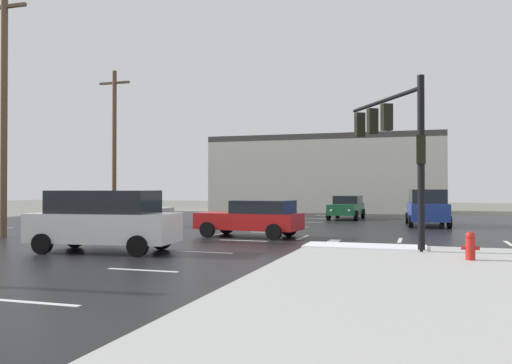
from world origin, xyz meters
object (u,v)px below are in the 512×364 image
object	(u,v)px
sedan_green	(347,207)
traffic_signal_mast	(394,134)
suv_white	(104,219)
sedan_red	(252,218)
utility_pole_far	(114,142)
fire_hydrant	(470,246)
sedan_silver	(127,211)
suv_blue	(427,207)
utility_pole_mid	(4,108)

from	to	relation	value
sedan_green	traffic_signal_mast	bearing A→B (deg)	15.18
suv_white	sedan_red	distance (m)	7.19
sedan_red	utility_pole_far	distance (m)	15.63
fire_hydrant	suv_white	world-z (taller)	suv_white
fire_hydrant	sedan_silver	distance (m)	19.56
suv_blue	utility_pole_far	xyz separation A→B (m)	(-19.57, -0.71, 4.05)
traffic_signal_mast	sedan_red	distance (m)	7.39
utility_pole_mid	suv_white	bearing A→B (deg)	-23.83
traffic_signal_mast	sedan_silver	size ratio (longest dim) A/B	1.20
sedan_silver	utility_pole_far	world-z (taller)	utility_pole_far
fire_hydrant	utility_pole_far	size ratio (longest dim) A/B	0.08
sedan_green	utility_pole_mid	bearing A→B (deg)	-31.88
sedan_silver	suv_blue	size ratio (longest dim) A/B	0.93
utility_pole_mid	utility_pole_far	size ratio (longest dim) A/B	1.09
utility_pole_far	traffic_signal_mast	bearing A→B (deg)	-31.90
sedan_green	utility_pole_mid	xyz separation A→B (m)	(-12.16, -17.93, 4.72)
fire_hydrant	suv_blue	world-z (taller)	suv_blue
traffic_signal_mast	utility_pole_mid	xyz separation A→B (m)	(-16.13, -0.59, 1.58)
suv_white	suv_blue	distance (m)	18.90
fire_hydrant	utility_pole_mid	bearing A→B (deg)	172.13
sedan_red	suv_blue	distance (m)	11.83
utility_pole_mid	utility_pole_far	xyz separation A→B (m)	(-2.25, 12.03, -0.43)
sedan_green	suv_blue	world-z (taller)	suv_blue
fire_hydrant	sedan_red	distance (m)	10.16
traffic_signal_mast	sedan_red	size ratio (longest dim) A/B	1.19
utility_pole_mid	sedan_silver	bearing A→B (deg)	78.74
suv_blue	utility_pole_far	world-z (taller)	utility_pole_far
sedan_red	utility_pole_far	bearing A→B (deg)	-28.86
fire_hydrant	sedan_green	size ratio (longest dim) A/B	0.17
sedan_silver	sedan_green	xyz separation A→B (m)	(10.68, 10.50, 0.00)
sedan_green	utility_pole_mid	world-z (taller)	utility_pole_mid
utility_pole_mid	utility_pole_far	bearing A→B (deg)	100.57
suv_white	sedan_silver	bearing A→B (deg)	-68.11
sedan_red	utility_pole_far	xyz separation A→B (m)	(-12.31, 8.63, 4.29)
sedan_silver	sedan_green	world-z (taller)	same
sedan_red	suv_white	bearing A→B (deg)	70.80
traffic_signal_mast	utility_pole_mid	size ratio (longest dim) A/B	0.52
traffic_signal_mast	suv_white	size ratio (longest dim) A/B	1.11
suv_white	utility_pole_mid	xyz separation A→B (m)	(-6.98, 3.09, 4.48)
suv_white	sedan_green	xyz separation A→B (m)	(5.17, 21.02, -0.24)
sedan_silver	utility_pole_mid	distance (m)	8.92
sedan_silver	suv_blue	distance (m)	16.71
fire_hydrant	sedan_green	bearing A→B (deg)	106.73
suv_blue	utility_pole_far	bearing A→B (deg)	87.73
fire_hydrant	suv_blue	bearing A→B (deg)	93.70
traffic_signal_mast	utility_pole_far	distance (m)	21.68
suv_white	sedan_red	size ratio (longest dim) A/B	1.06
suv_white	utility_pole_mid	world-z (taller)	utility_pole_mid
suv_white	utility_pole_far	distance (m)	18.17
sedan_red	utility_pole_far	world-z (taller)	utility_pole_far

